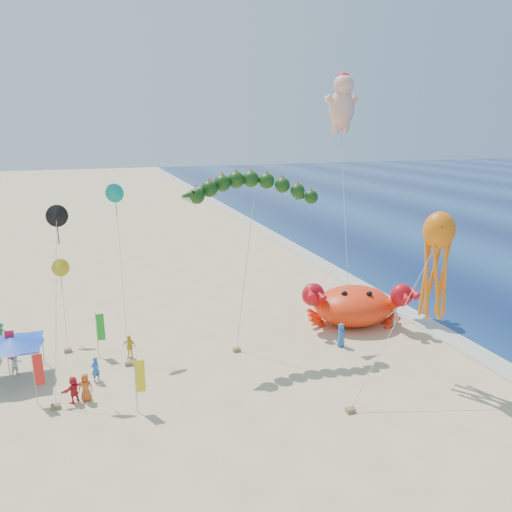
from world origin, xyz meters
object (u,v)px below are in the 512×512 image
at_px(crab_inflatable, 355,304).
at_px(canopy_blue, 11,342).
at_px(dragon_kite, 252,193).
at_px(octopus_kite, 436,257).
at_px(cherub_kite, 342,102).

bearing_deg(crab_inflatable, canopy_blue, -177.82).
bearing_deg(dragon_kite, octopus_kite, -43.37).
height_order(cherub_kite, canopy_blue, cherub_kite).
distance_m(crab_inflatable, canopy_blue, 24.52).
relative_size(cherub_kite, canopy_blue, 5.23).
bearing_deg(cherub_kite, canopy_blue, -163.49).
bearing_deg(octopus_kite, canopy_blue, 161.71).
bearing_deg(dragon_kite, cherub_kite, 35.61).
bearing_deg(octopus_kite, dragon_kite, 136.63).
distance_m(dragon_kite, cherub_kite, 14.51).
bearing_deg(dragon_kite, canopy_blue, -179.26).
bearing_deg(canopy_blue, dragon_kite, 0.74).
height_order(crab_inflatable, cherub_kite, cherub_kite).
distance_m(crab_inflatable, dragon_kite, 12.80).
distance_m(cherub_kite, canopy_blue, 31.20).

